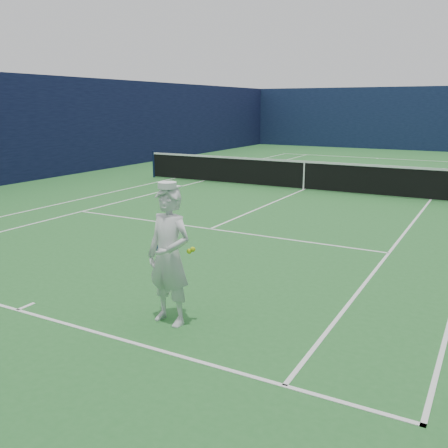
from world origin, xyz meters
name	(u,v)px	position (x,y,z in m)	size (l,w,h in m)	color
ground	(303,190)	(0.00, 0.00, 0.00)	(80.00, 80.00, 0.00)	#286A2D
court_markings	(303,190)	(0.00, 0.00, 0.00)	(11.03, 23.83, 0.01)	white
windscreen_fence	(306,131)	(0.00, 0.00, 2.00)	(20.12, 36.12, 4.00)	#0F193A
tennis_net	(304,174)	(0.00, 0.00, 0.55)	(12.88, 0.09, 1.07)	#141E4C
tennis_player	(169,256)	(2.16, -11.14, 0.94)	(0.77, 0.56, 1.92)	white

